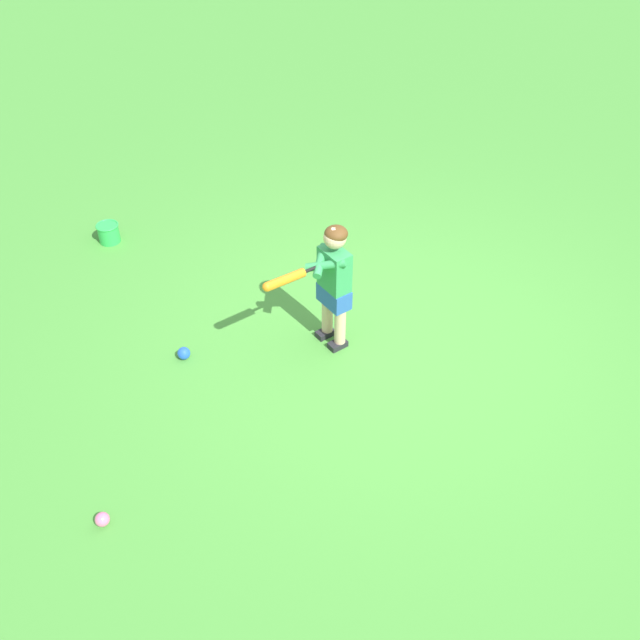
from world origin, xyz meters
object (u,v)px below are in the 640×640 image
(toy_bucket, at_px, (109,233))
(play_ball_far_right, at_px, (102,519))
(child_batter, at_px, (331,277))
(play_ball_behind_batter, at_px, (184,353))

(toy_bucket, bearing_deg, play_ball_far_right, 123.05)
(toy_bucket, bearing_deg, child_batter, 166.48)
(toy_bucket, bearing_deg, play_ball_behind_batter, 141.22)
(child_batter, xyz_separation_m, play_ball_far_right, (0.73, 2.12, -0.60))
(child_batter, bearing_deg, play_ball_far_right, 71.04)
(play_ball_far_right, bearing_deg, child_batter, -108.96)
(child_batter, xyz_separation_m, play_ball_behind_batter, (1.01, 0.60, -0.60))
(play_ball_far_right, height_order, toy_bucket, toy_bucket)
(child_batter, distance_m, play_ball_far_right, 2.32)
(play_ball_far_right, distance_m, toy_bucket, 3.24)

